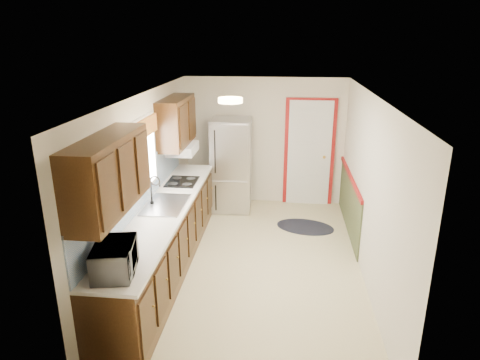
# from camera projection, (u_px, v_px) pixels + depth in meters

# --- Properties ---
(room_shell) EXTENTS (3.20, 5.20, 2.52)m
(room_shell) POSITION_uv_depth(u_px,v_px,m) (255.00, 185.00, 5.76)
(room_shell) COLOR beige
(room_shell) RESTS_ON ground
(kitchen_run) EXTENTS (0.63, 4.00, 2.20)m
(kitchen_run) POSITION_uv_depth(u_px,v_px,m) (161.00, 216.00, 5.73)
(kitchen_run) COLOR #311B0B
(kitchen_run) RESTS_ON ground
(back_wall_trim) EXTENTS (1.12, 2.30, 2.08)m
(back_wall_trim) POSITION_uv_depth(u_px,v_px,m) (317.00, 163.00, 7.84)
(back_wall_trim) COLOR maroon
(back_wall_trim) RESTS_ON ground
(ceiling_fixture) EXTENTS (0.30, 0.30, 0.06)m
(ceiling_fixture) POSITION_uv_depth(u_px,v_px,m) (230.00, 100.00, 5.23)
(ceiling_fixture) COLOR #FFD88C
(ceiling_fixture) RESTS_ON room_shell
(microwave) EXTENTS (0.40, 0.60, 0.37)m
(microwave) POSITION_uv_depth(u_px,v_px,m) (114.00, 256.00, 4.06)
(microwave) COLOR white
(microwave) RESTS_ON kitchen_run
(refrigerator) EXTENTS (0.73, 0.73, 1.71)m
(refrigerator) POSITION_uv_depth(u_px,v_px,m) (231.00, 165.00, 7.85)
(refrigerator) COLOR #B7B7BC
(refrigerator) RESTS_ON ground
(rug) EXTENTS (1.09, 0.83, 0.01)m
(rug) POSITION_uv_depth(u_px,v_px,m) (305.00, 227.00, 7.31)
(rug) COLOR black
(rug) RESTS_ON ground
(cooktop) EXTENTS (0.46, 0.55, 0.02)m
(cooktop) POSITION_uv_depth(u_px,v_px,m) (182.00, 182.00, 6.66)
(cooktop) COLOR black
(cooktop) RESTS_ON kitchen_run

